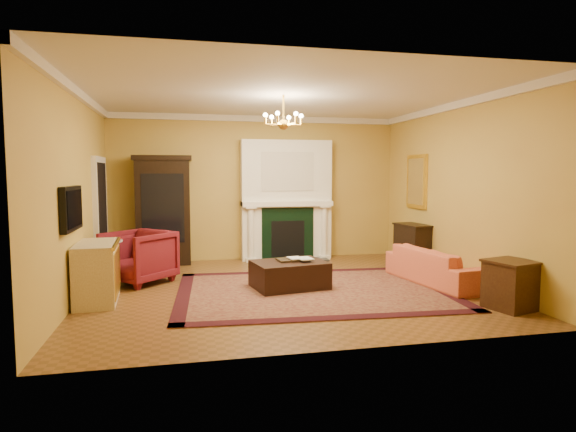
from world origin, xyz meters
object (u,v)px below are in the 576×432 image
object	(u,v)px
china_cabinet	(163,213)
end_table	(511,286)
leather_ottoman	(289,274)
wingback_armchair	(138,254)
pedestal_table	(110,259)
console_table	(413,247)
coral_sofa	(438,260)
commode	(97,272)

from	to	relation	value
china_cabinet	end_table	size ratio (longest dim) A/B	3.31
end_table	leather_ottoman	bearing A→B (deg)	146.16
end_table	leather_ottoman	xyz separation A→B (m)	(-2.63, 1.76, -0.09)
wingback_armchair	pedestal_table	distance (m)	0.45
china_cabinet	console_table	world-z (taller)	china_cabinet
pedestal_table	china_cabinet	bearing A→B (deg)	64.45
end_table	coral_sofa	bearing A→B (deg)	96.17
end_table	pedestal_table	bearing A→B (deg)	154.14
coral_sofa	console_table	size ratio (longest dim) A/B	2.46
wingback_armchair	console_table	size ratio (longest dim) A/B	1.18
wingback_armchair	end_table	xyz separation A→B (m)	(4.98, -2.66, -0.17)
pedestal_table	commode	xyz separation A→B (m)	(-0.03, -1.04, -0.01)
console_table	wingback_armchair	bearing A→B (deg)	174.99
wingback_armchair	console_table	distance (m)	5.05
china_cabinet	wingback_armchair	size ratio (longest dim) A/B	2.16
pedestal_table	console_table	size ratio (longest dim) A/B	0.90
coral_sofa	leather_ottoman	size ratio (longest dim) A/B	1.81
leather_ottoman	end_table	bearing A→B (deg)	-43.53
china_cabinet	wingback_armchair	world-z (taller)	china_cabinet
china_cabinet	console_table	distance (m)	4.92
wingback_armchair	commode	world-z (taller)	wingback_armchair
wingback_armchair	leather_ottoman	distance (m)	2.53
pedestal_table	leather_ottoman	world-z (taller)	pedestal_table
wingback_armchair	coral_sofa	distance (m)	4.93
commode	end_table	world-z (taller)	commode
china_cabinet	pedestal_table	size ratio (longest dim) A/B	2.82
wingback_armchair	commode	size ratio (longest dim) A/B	0.85
end_table	china_cabinet	bearing A→B (deg)	137.21
wingback_armchair	pedestal_table	world-z (taller)	wingback_armchair
pedestal_table	console_table	distance (m)	5.49
wingback_armchair	leather_ottoman	xyz separation A→B (m)	(2.35, -0.90, -0.26)
wingback_armchair	end_table	world-z (taller)	wingback_armchair
wingback_armchair	leather_ottoman	bearing A→B (deg)	22.88
wingback_armchair	pedestal_table	size ratio (longest dim) A/B	1.31
pedestal_table	commode	bearing A→B (deg)	-91.66
commode	console_table	xyz separation A→B (m)	(5.51, 1.33, -0.01)
china_cabinet	leather_ottoman	world-z (taller)	china_cabinet
china_cabinet	wingback_armchair	xyz separation A→B (m)	(-0.35, -1.62, -0.55)
china_cabinet	commode	world-z (taller)	china_cabinet
wingback_armchair	coral_sofa	world-z (taller)	wingback_armchair
coral_sofa	leather_ottoman	distance (m)	2.47
china_cabinet	coral_sofa	size ratio (longest dim) A/B	1.04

